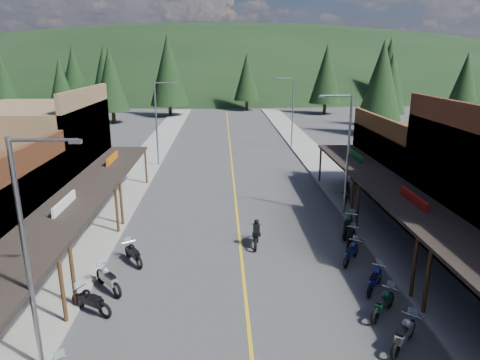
{
  "coord_description": "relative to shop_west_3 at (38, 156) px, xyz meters",
  "views": [
    {
      "loc": [
        -0.96,
        -18.37,
        10.22
      ],
      "look_at": [
        0.11,
        6.51,
        3.0
      ],
      "focal_mm": 32.0,
      "sensor_mm": 36.0,
      "label": 1
    }
  ],
  "objects": [
    {
      "name": "ground",
      "position": [
        13.78,
        -11.3,
        -3.52
      ],
      "size": [
        220.0,
        220.0,
        0.0
      ],
      "primitive_type": "plane",
      "color": "#38383A",
      "rests_on": "ground"
    },
    {
      "name": "centerline",
      "position": [
        13.78,
        8.7,
        -3.51
      ],
      "size": [
        0.15,
        90.0,
        0.01
      ],
      "primitive_type": "cube",
      "color": "gold",
      "rests_on": "ground"
    },
    {
      "name": "sidewalk_west",
      "position": [
        5.08,
        8.7,
        -3.44
      ],
      "size": [
        3.4,
        94.0,
        0.15
      ],
      "primitive_type": "cube",
      "color": "gray",
      "rests_on": "ground"
    },
    {
      "name": "sidewalk_east",
      "position": [
        22.48,
        8.7,
        -3.44
      ],
      "size": [
        3.4,
        94.0,
        0.15
      ],
      "primitive_type": "cube",
      "color": "gray",
      "rests_on": "ground"
    },
    {
      "name": "shop_west_3",
      "position": [
        0.0,
        0.0,
        0.0
      ],
      "size": [
        10.9,
        10.2,
        8.2
      ],
      "color": "brown",
      "rests_on": "ground"
    },
    {
      "name": "shop_east_3",
      "position": [
        27.54,
        0.0,
        -0.99
      ],
      "size": [
        10.9,
        10.2,
        6.2
      ],
      "color": "#4C2D16",
      "rests_on": "ground"
    },
    {
      "name": "streetlight_0",
      "position": [
        6.83,
        -17.3,
        0.94
      ],
      "size": [
        2.16,
        0.18,
        8.0
      ],
      "color": "gray",
      "rests_on": "ground"
    },
    {
      "name": "streetlight_1",
      "position": [
        6.83,
        10.7,
        0.94
      ],
      "size": [
        2.16,
        0.18,
        8.0
      ],
      "color": "gray",
      "rests_on": "ground"
    },
    {
      "name": "streetlight_2",
      "position": [
        20.74,
        -3.3,
        0.94
      ],
      "size": [
        2.16,
        0.18,
        8.0
      ],
      "color": "gray",
      "rests_on": "ground"
    },
    {
      "name": "streetlight_3",
      "position": [
        20.74,
        18.7,
        0.94
      ],
      "size": [
        2.16,
        0.18,
        8.0
      ],
      "color": "gray",
      "rests_on": "ground"
    },
    {
      "name": "ridge_hill",
      "position": [
        13.78,
        123.7,
        -3.52
      ],
      "size": [
        310.0,
        140.0,
        60.0
      ],
      "primitive_type": "ellipsoid",
      "color": "black",
      "rests_on": "ground"
    },
    {
      "name": "pine_0",
      "position": [
        -26.22,
        50.7,
        2.96
      ],
      "size": [
        5.04,
        5.04,
        11.0
      ],
      "color": "black",
      "rests_on": "ground"
    },
    {
      "name": "pine_1",
      "position": [
        -10.22,
        58.7,
        3.72
      ],
      "size": [
        5.88,
        5.88,
        12.5
      ],
      "color": "black",
      "rests_on": "ground"
    },
    {
      "name": "pine_2",
      "position": [
        3.78,
        46.7,
        4.47
      ],
      "size": [
        6.72,
        6.72,
        14.0
      ],
      "color": "black",
      "rests_on": "ground"
    },
    {
      "name": "pine_3",
      "position": [
        17.78,
        54.7,
        2.96
      ],
      "size": [
        5.04,
        5.04,
        11.0
      ],
      "color": "black",
      "rests_on": "ground"
    },
    {
      "name": "pine_4",
      "position": [
        31.78,
        48.7,
        3.72
      ],
      "size": [
        5.88,
        5.88,
        12.5
      ],
      "color": "black",
      "rests_on": "ground"
    },
    {
      "name": "pine_5",
      "position": [
        47.78,
        60.7,
        4.47
      ],
      "size": [
        6.72,
        6.72,
        14.0
      ],
      "color": "black",
      "rests_on": "ground"
    },
    {
      "name": "pine_6",
      "position": [
        59.78,
        52.7,
        2.96
      ],
      "size": [
        5.04,
        5.04,
        11.0
      ],
      "color": "black",
      "rests_on": "ground"
    },
    {
      "name": "pine_7",
      "position": [
        -18.22,
        64.7,
        3.72
      ],
      "size": [
        5.88,
        5.88,
        12.5
      ],
      "color": "black",
      "rests_on": "ground"
    },
    {
      "name": "pine_8",
      "position": [
        -8.22,
        28.7,
        2.46
      ],
      "size": [
        4.48,
        4.48,
        10.0
      ],
      "color": "black",
      "rests_on": "ground"
    },
    {
      "name": "pine_9",
      "position": [
        37.78,
        33.7,
        2.86
      ],
      "size": [
        4.93,
        4.93,
        10.8
      ],
      "color": "black",
      "rests_on": "ground"
    },
    {
      "name": "pine_10",
      "position": [
        -4.22,
        38.7,
        3.27
      ],
      "size": [
        5.38,
        5.38,
        11.6
      ],
      "color": "black",
      "rests_on": "ground"
    },
    {
      "name": "pine_11",
      "position": [
        33.78,
        26.7,
        3.67
      ],
      "size": [
        5.82,
        5.82,
        12.4
      ],
      "color": "black",
      "rests_on": "ground"
    },
    {
      "name": "bike_west_6",
      "position": [
        7.37,
        -13.98,
        -2.91
      ],
      "size": [
        2.2,
        1.72,
        1.22
      ],
      "primitive_type": null,
      "rotation": [
        0.0,
        0.0,
        1.02
      ],
      "color": "black",
      "rests_on": "ground"
    },
    {
      "name": "bike_west_7",
      "position": [
        7.64,
        -12.22,
        -2.87
      ],
      "size": [
        2.03,
        2.22,
        1.29
      ],
      "primitive_type": null,
      "rotation": [
        0.0,
        0.0,
        0.69
      ],
      "color": "gray",
      "rests_on": "ground"
    },
    {
      "name": "bike_west_8",
      "position": [
        8.24,
        -9.57,
        -2.93
      ],
      "size": [
        1.7,
        2.1,
        1.18
      ],
      "primitive_type": null,
      "rotation": [
        0.0,
        0.0,
        0.58
      ],
      "color": "black",
      "rests_on": "ground"
    },
    {
      "name": "bike_east_5",
      "position": [
        19.32,
        -16.67,
        -2.89
      ],
      "size": [
        2.01,
        2.12,
        1.25
      ],
      "primitive_type": null,
      "rotation": [
        0.0,
        0.0,
        -0.74
      ],
      "color": "gray",
      "rests_on": "ground"
    },
    {
      "name": "bike_east_6",
      "position": [
        19.31,
        -14.65,
        -2.91
      ],
      "size": [
        1.95,
        2.04,
        1.21
      ],
      "primitive_type": null,
      "rotation": [
        0.0,
        0.0,
        -0.74
      ],
      "color": "#0D4129",
      "rests_on": "ground"
    },
    {
      "name": "bike_east_7",
      "position": [
        19.67,
        -12.66,
        -2.93
      ],
      "size": [
        1.73,
        2.09,
        1.18
      ],
      "primitive_type": null,
      "rotation": [
        0.0,
        0.0,
        -0.6
      ],
      "color": "navy",
      "rests_on": "ground"
    },
    {
      "name": "bike_east_8",
      "position": [
        19.4,
        -9.91,
        -2.92
      ],
      "size": [
        1.74,
        2.11,
        1.19
      ],
      "primitive_type": null,
      "rotation": [
        0.0,
        0.0,
        -0.59
      ],
      "color": "navy",
      "rests_on": "ground"
    },
    {
      "name": "bike_east_9",
      "position": [
        19.98,
        -7.89,
        -2.98
      ],
      "size": [
        1.41,
        1.98,
        1.08
      ],
      "primitive_type": null,
      "rotation": [
        0.0,
        0.0,
        -0.46
      ],
      "color": "black",
      "rests_on": "ground"
    },
    {
      "name": "bike_east_10",
      "position": [
        20.23,
        -6.47,
        -2.85
      ],
      "size": [
        1.77,
        2.43,
        1.34
      ],
      "primitive_type": null,
      "rotation": [
        0.0,
        0.0,
        -0.48
      ],
      "color": "#0C3C1C",
      "rests_on": "ground"
    },
    {
      "name": "rider_on_bike",
      "position": [
        14.67,
        -7.67,
        -2.86
      ],
      "size": [
        0.95,
        2.21,
        1.63
      ],
      "rotation": [
        0.0,
        0.0,
        -0.11
      ],
      "color": "black",
      "rests_on": "ground"
    },
    {
      "name": "pedestrian_east_b",
      "position": [
        21.59,
        -1.17,
        -2.59
      ],
      "size": [
        0.87,
        0.68,
        1.56
      ],
      "primitive_type": "imported",
      "rotation": [
        0.0,
        0.0,
        3.51
      ],
      "color": "brown",
      "rests_on": "sidewalk_east"
    }
  ]
}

